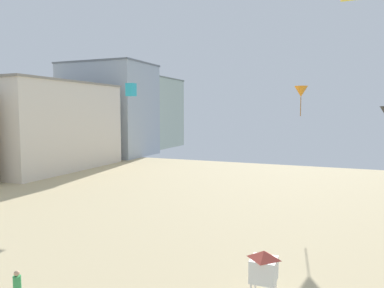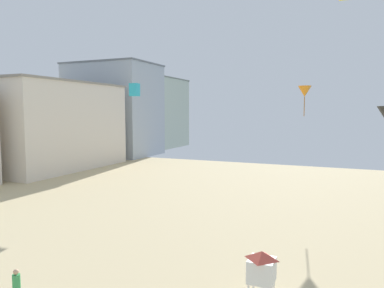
# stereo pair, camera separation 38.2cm
# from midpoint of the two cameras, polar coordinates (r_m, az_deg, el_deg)

# --- Properties ---
(boardwalk_hotel_mid) EXTENTS (15.97, 21.50, 12.94)m
(boardwalk_hotel_mid) POSITION_cam_midpoint_polar(r_m,az_deg,el_deg) (59.72, -22.22, 2.74)
(boardwalk_hotel_mid) COLOR silver
(boardwalk_hotel_mid) RESTS_ON ground
(boardwalk_hotel_far) EXTENTS (16.61, 12.38, 17.87)m
(boardwalk_hotel_far) POSITION_cam_midpoint_polar(r_m,az_deg,el_deg) (73.77, -12.03, 5.30)
(boardwalk_hotel_far) COLOR #ADB7C1
(boardwalk_hotel_far) RESTS_ON ground
(boardwalk_hotel_distant) EXTENTS (10.94, 15.80, 16.49)m
(boardwalk_hotel_distant) POSITION_cam_midpoint_polar(r_m,az_deg,el_deg) (88.36, -5.57, 4.89)
(boardwalk_hotel_distant) COLOR #B7C6B2
(boardwalk_hotel_distant) RESTS_ON ground
(kite_flyer) EXTENTS (0.34, 0.34, 1.64)m
(kite_flyer) POSITION_cam_midpoint_polar(r_m,az_deg,el_deg) (18.70, -25.34, -19.43)
(kite_flyer) COLOR #383D4C
(kite_flyer) RESTS_ON ground
(lifeguard_stand) EXTENTS (1.10, 1.10, 2.55)m
(lifeguard_stand) POSITION_cam_midpoint_polar(r_m,az_deg,el_deg) (16.82, 11.58, -18.46)
(lifeguard_stand) COLOR white
(lifeguard_stand) RESTS_ON ground
(kite_cyan_box) EXTENTS (0.92, 0.92, 1.45)m
(kite_cyan_box) POSITION_cam_midpoint_polar(r_m,az_deg,el_deg) (41.92, -8.77, 8.43)
(kite_cyan_box) COLOR #2DB7CC
(kite_orange_delta) EXTENTS (1.37, 1.37, 3.11)m
(kite_orange_delta) POSITION_cam_midpoint_polar(r_m,az_deg,el_deg) (39.25, 17.58, 7.89)
(kite_orange_delta) COLOR orange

